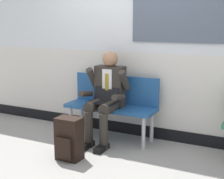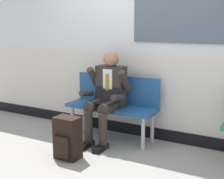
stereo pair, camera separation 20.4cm
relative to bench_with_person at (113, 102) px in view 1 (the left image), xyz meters
name	(u,v)px [view 1 (the left image)]	position (x,y,z in m)	size (l,w,h in m)	color
ground_plane	(118,148)	(0.26, -0.35, -0.52)	(18.00, 18.00, 0.00)	gray
station_wall	(139,34)	(0.27, 0.28, 0.92)	(6.23, 0.17, 2.89)	silver
bench_with_person	(113,102)	(0.00, 0.00, 0.00)	(1.27, 0.42, 0.87)	navy
person_seated	(106,95)	(0.00, -0.20, 0.13)	(0.57, 0.70, 1.22)	#2D2823
backpack	(69,139)	(-0.11, -0.93, -0.27)	(0.29, 0.24, 0.51)	black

